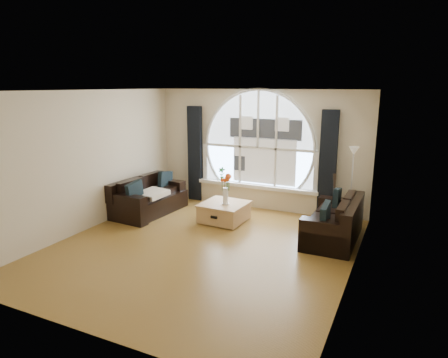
% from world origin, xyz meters
% --- Properties ---
extents(ground, '(5.00, 5.50, 0.01)m').
position_xyz_m(ground, '(0.00, 0.00, 0.00)').
color(ground, brown).
rests_on(ground, ground).
extents(ceiling, '(5.00, 5.50, 0.01)m').
position_xyz_m(ceiling, '(0.00, 0.00, 2.70)').
color(ceiling, silver).
rests_on(ceiling, ground).
extents(wall_back, '(5.00, 0.01, 2.70)m').
position_xyz_m(wall_back, '(0.00, 2.75, 1.35)').
color(wall_back, beige).
rests_on(wall_back, ground).
extents(wall_front, '(5.00, 0.01, 2.70)m').
position_xyz_m(wall_front, '(0.00, -2.75, 1.35)').
color(wall_front, beige).
rests_on(wall_front, ground).
extents(wall_left, '(0.01, 5.50, 2.70)m').
position_xyz_m(wall_left, '(-2.50, 0.00, 1.35)').
color(wall_left, beige).
rests_on(wall_left, ground).
extents(wall_right, '(0.01, 5.50, 2.70)m').
position_xyz_m(wall_right, '(2.50, 0.00, 1.35)').
color(wall_right, beige).
rests_on(wall_right, ground).
extents(attic_slope, '(0.92, 5.50, 0.72)m').
position_xyz_m(attic_slope, '(2.20, 0.00, 2.35)').
color(attic_slope, silver).
rests_on(attic_slope, ground).
extents(arched_window, '(2.60, 0.06, 2.15)m').
position_xyz_m(arched_window, '(0.00, 2.72, 1.62)').
color(arched_window, silver).
rests_on(arched_window, wall_back).
extents(window_sill, '(2.90, 0.22, 0.08)m').
position_xyz_m(window_sill, '(0.00, 2.65, 0.51)').
color(window_sill, white).
rests_on(window_sill, wall_back).
extents(window_frame, '(2.76, 0.08, 2.15)m').
position_xyz_m(window_frame, '(0.00, 2.69, 1.62)').
color(window_frame, white).
rests_on(window_frame, wall_back).
extents(neighbor_house, '(1.70, 0.02, 1.50)m').
position_xyz_m(neighbor_house, '(0.15, 2.71, 1.50)').
color(neighbor_house, silver).
rests_on(neighbor_house, wall_back).
extents(curtain_left, '(0.35, 0.12, 2.30)m').
position_xyz_m(curtain_left, '(-1.60, 2.63, 1.15)').
color(curtain_left, black).
rests_on(curtain_left, ground).
extents(curtain_right, '(0.35, 0.12, 2.30)m').
position_xyz_m(curtain_right, '(1.60, 2.63, 1.15)').
color(curtain_right, black).
rests_on(curtain_right, ground).
extents(sofa_left, '(0.99, 1.80, 0.77)m').
position_xyz_m(sofa_left, '(-2.00, 1.25, 0.40)').
color(sofa_left, black).
rests_on(sofa_left, ground).
extents(sofa_right, '(0.86, 1.71, 0.76)m').
position_xyz_m(sofa_right, '(1.99, 1.38, 0.40)').
color(sofa_right, black).
rests_on(sofa_right, ground).
extents(coffee_chest, '(0.93, 0.93, 0.44)m').
position_xyz_m(coffee_chest, '(-0.25, 1.43, 0.22)').
color(coffee_chest, tan).
rests_on(coffee_chest, ground).
extents(throw_blanket, '(0.65, 0.65, 0.10)m').
position_xyz_m(throw_blanket, '(-1.80, 1.10, 0.50)').
color(throw_blanket, silver).
rests_on(throw_blanket, sofa_left).
extents(vase_flowers, '(0.24, 0.24, 0.70)m').
position_xyz_m(vase_flowers, '(-0.19, 1.37, 0.79)').
color(vase_flowers, white).
rests_on(vase_flowers, coffee_chest).
extents(floor_lamp, '(0.24, 0.24, 1.60)m').
position_xyz_m(floor_lamp, '(2.14, 2.40, 0.80)').
color(floor_lamp, '#B2B2B2').
rests_on(floor_lamp, ground).
extents(guitar, '(0.41, 0.32, 1.06)m').
position_xyz_m(guitar, '(1.82, 2.35, 0.53)').
color(guitar, olive).
rests_on(guitar, ground).
extents(potted_plant, '(0.19, 0.14, 0.33)m').
position_xyz_m(potted_plant, '(-0.89, 2.65, 0.71)').
color(potted_plant, '#1E6023').
rests_on(potted_plant, window_sill).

